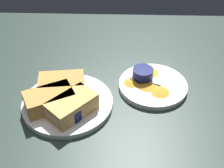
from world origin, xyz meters
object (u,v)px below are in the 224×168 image
(spoon_by_dark_ramekin, at_px, (71,100))
(sandwich_half_extra, at_px, (72,106))
(sandwich_half_far, at_px, (49,99))
(ramekin_light_gravy, at_px, (143,73))
(sandwich_half_near, at_px, (62,85))
(plate_chips_companion, at_px, (153,85))
(plate_sandwich_main, at_px, (68,103))
(spoon_by_gravy_ramekin, at_px, (139,79))
(ramekin_dark_sauce, at_px, (70,111))

(spoon_by_dark_ramekin, bearing_deg, sandwich_half_extra, -78.34)
(sandwich_half_far, bearing_deg, ramekin_light_gravy, 27.18)
(spoon_by_dark_ramekin, bearing_deg, sandwich_half_near, 126.68)
(spoon_by_dark_ramekin, relative_size, plate_chips_companion, 0.48)
(plate_sandwich_main, height_order, ramekin_light_gravy, ramekin_light_gravy)
(plate_chips_companion, bearing_deg, ramekin_light_gravy, 140.19)
(sandwich_half_near, height_order, sandwich_half_far, same)
(sandwich_half_far, distance_m, spoon_by_dark_ramekin, 0.06)
(plate_chips_companion, bearing_deg, sandwich_half_far, -159.69)
(sandwich_half_near, xyz_separation_m, sandwich_half_extra, (0.04, -0.09, 0.00))
(spoon_by_dark_ramekin, relative_size, ramekin_light_gravy, 1.56)
(plate_sandwich_main, relative_size, sandwich_half_near, 1.84)
(sandwich_half_near, bearing_deg, plate_chips_companion, 9.14)
(plate_sandwich_main, xyz_separation_m, plate_chips_companion, (0.25, 0.09, 0.00))
(plate_chips_companion, height_order, spoon_by_gravy_ramekin, spoon_by_gravy_ramekin)
(plate_sandwich_main, distance_m, spoon_by_dark_ramekin, 0.02)
(sandwich_half_near, bearing_deg, spoon_by_dark_ramekin, -53.32)
(plate_sandwich_main, height_order, sandwich_half_extra, sandwich_half_extra)
(plate_sandwich_main, distance_m, plate_chips_companion, 0.26)
(sandwich_half_far, relative_size, spoon_by_gravy_ramekin, 1.54)
(sandwich_half_extra, xyz_separation_m, plate_chips_companion, (0.23, 0.13, -0.03))
(plate_sandwich_main, xyz_separation_m, sandwich_half_near, (-0.02, 0.04, 0.03))
(spoon_by_dark_ramekin, distance_m, plate_chips_companion, 0.25)
(sandwich_half_extra, bearing_deg, sandwich_half_near, 115.27)
(sandwich_half_near, xyz_separation_m, ramekin_light_gravy, (0.24, 0.07, -0.01))
(sandwich_half_extra, bearing_deg, sandwich_half_far, 160.27)
(sandwich_half_far, height_order, plate_chips_companion, sandwich_half_far)
(spoon_by_dark_ramekin, bearing_deg, sandwich_half_far, -158.98)
(ramekin_light_gravy, bearing_deg, plate_sandwich_main, -152.44)
(ramekin_dark_sauce, height_order, plate_chips_companion, ramekin_dark_sauce)
(sandwich_half_near, relative_size, plate_chips_companion, 0.67)
(ramekin_light_gravy, bearing_deg, plate_chips_companion, -39.81)
(plate_sandwich_main, height_order, plate_chips_companion, same)
(plate_sandwich_main, relative_size, plate_chips_companion, 1.24)
(sandwich_half_near, height_order, spoon_by_dark_ramekin, sandwich_half_near)
(plate_chips_companion, bearing_deg, spoon_by_dark_ramekin, -159.86)
(sandwich_half_far, relative_size, ramekin_light_gravy, 2.36)
(plate_sandwich_main, height_order, sandwich_half_near, sandwich_half_near)
(plate_chips_companion, bearing_deg, sandwich_half_extra, -149.96)
(spoon_by_gravy_ramekin, bearing_deg, sandwich_half_near, -165.42)
(plate_sandwich_main, bearing_deg, sandwich_half_extra, -64.73)
(sandwich_half_near, relative_size, sandwich_half_far, 0.93)
(ramekin_light_gravy, bearing_deg, sandwich_half_extra, -141.27)
(sandwich_half_near, distance_m, plate_chips_companion, 0.28)
(plate_chips_companion, distance_m, spoon_by_gravy_ramekin, 0.05)
(sandwich_half_near, relative_size, sandwich_half_extra, 0.95)
(sandwich_half_near, height_order, plate_chips_companion, sandwich_half_near)
(sandwich_half_far, distance_m, ramekin_light_gravy, 0.30)
(ramekin_light_gravy, height_order, spoon_by_gravy_ramekin, ramekin_light_gravy)
(spoon_by_dark_ramekin, bearing_deg, plate_sandwich_main, -177.12)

